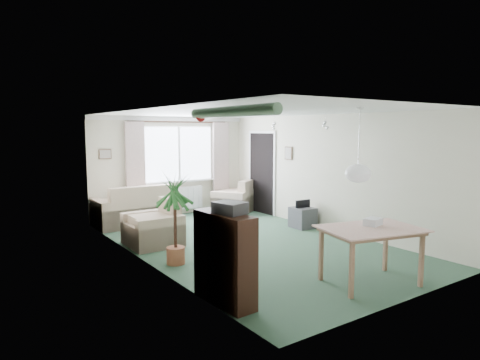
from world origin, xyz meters
TOP-DOWN VIEW (x-y plane):
  - ground at (0.00, 0.00)m, footprint 6.50×6.50m
  - window at (0.20, 3.23)m, footprint 1.80×0.03m
  - curtain_rod at (0.20, 3.15)m, footprint 2.60×0.03m
  - curtain_left at (-0.95, 3.13)m, footprint 0.45×0.08m
  - curtain_right at (1.35, 3.13)m, footprint 0.45×0.08m
  - radiator at (0.20, 3.19)m, footprint 1.20×0.10m
  - doorway at (1.99, 2.20)m, footprint 0.03×0.95m
  - pendant_lamp at (0.20, -2.30)m, footprint 0.36×0.36m
  - tinsel_garland at (-1.92, -2.30)m, footprint 1.60×1.60m
  - bauble_cluster_a at (1.30, 0.90)m, footprint 0.20×0.20m
  - bauble_cluster_b at (1.60, -0.30)m, footprint 0.20×0.20m
  - wall_picture_back at (-1.60, 3.23)m, footprint 0.28×0.03m
  - wall_picture_right at (1.98, 1.20)m, footprint 0.03×0.24m
  - sofa at (-1.10, 2.75)m, footprint 1.78×0.95m
  - armchair_corner at (1.48, 2.73)m, footprint 1.24×1.22m
  - armchair_left at (-1.50, 0.92)m, footprint 0.89×0.93m
  - coffee_table at (-0.68, 2.69)m, footprint 1.13×0.85m
  - photo_frame at (-0.64, 2.71)m, footprint 0.12×0.05m
  - bookshelf at (-1.84, -2.03)m, footprint 0.36×0.92m
  - hifi_box at (-1.80, -2.10)m, footprint 0.36×0.41m
  - houseplant at (-1.65, -0.32)m, footprint 0.77×0.77m
  - dining_table at (0.14, -2.60)m, footprint 1.36×1.06m
  - gift_box at (0.29, -2.51)m, footprint 0.29×0.23m
  - tv_cube at (1.70, 0.40)m, footprint 0.47×0.51m
  - pet_bed at (1.00, 2.01)m, footprint 0.65×0.65m

SIDE VIEW (x-z plane):
  - ground at x=0.00m, z-range 0.00..0.00m
  - pet_bed at x=1.00m, z-range 0.00..0.12m
  - tv_cube at x=1.70m, z-range 0.00..0.43m
  - coffee_table at x=-0.68m, z-range 0.00..0.45m
  - dining_table at x=0.14m, z-range 0.00..0.75m
  - radiator at x=0.20m, z-range 0.12..0.68m
  - armchair_corner at x=1.48m, z-range 0.00..0.82m
  - armchair_left at x=-1.50m, z-range 0.00..0.83m
  - sofa at x=-1.10m, z-range 0.00..0.89m
  - photo_frame at x=-0.64m, z-range 0.45..0.61m
  - bookshelf at x=-1.84m, z-range 0.00..1.10m
  - houseplant at x=-1.65m, z-range 0.00..1.43m
  - gift_box at x=0.29m, z-range 0.75..0.87m
  - doorway at x=1.99m, z-range 0.00..2.00m
  - hifi_box at x=-1.80m, z-range 1.10..1.24m
  - curtain_left at x=-0.95m, z-range 0.27..2.27m
  - curtain_right at x=1.35m, z-range 0.27..2.27m
  - pendant_lamp at x=0.20m, z-range 1.30..1.66m
  - window at x=0.20m, z-range 0.85..2.15m
  - wall_picture_back at x=-1.60m, z-range 1.44..1.66m
  - wall_picture_right at x=1.98m, z-range 1.40..1.70m
  - bauble_cluster_a at x=1.30m, z-range 2.12..2.32m
  - bauble_cluster_b at x=1.60m, z-range 2.12..2.32m
  - curtain_rod at x=0.20m, z-range 2.25..2.29m
  - tinsel_garland at x=-1.92m, z-range 2.22..2.34m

